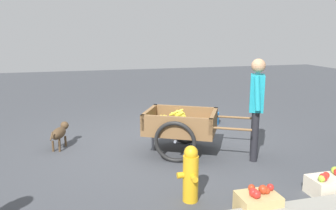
{
  "coord_description": "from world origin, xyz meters",
  "views": [
    {
      "loc": [
        1.27,
        5.28,
        1.92
      ],
      "look_at": [
        -0.1,
        0.15,
        0.75
      ],
      "focal_mm": 35.62,
      "sensor_mm": 36.0,
      "label": 1
    }
  ],
  "objects": [
    {
      "name": "mixed_fruit_crate",
      "position": [
        -1.53,
        2.21,
        0.13
      ],
      "size": [
        0.44,
        0.32,
        0.31
      ],
      "color": "beige",
      "rests_on": "ground"
    },
    {
      "name": "vendor_person",
      "position": [
        -1.27,
        0.91,
        0.91
      ],
      "size": [
        0.34,
        0.53,
        1.54
      ],
      "color": "black",
      "rests_on": "ground"
    },
    {
      "name": "apple_crate",
      "position": [
        -0.51,
        2.37,
        0.13
      ],
      "size": [
        0.44,
        0.32,
        0.32
      ],
      "color": "tan",
      "rests_on": "ground"
    },
    {
      "name": "ground_plane",
      "position": [
        0.0,
        0.0,
        0.0
      ],
      "size": [
        24.0,
        24.0,
        0.0
      ],
      "primitive_type": "plane",
      "color": "#3D3F44"
    },
    {
      "name": "plastic_bucket",
      "position": [
        -1.42,
        -1.09,
        0.13
      ],
      "size": [
        0.25,
        0.25,
        0.25
      ],
      "primitive_type": "cylinder",
      "color": "#1966B2",
      "rests_on": "ground"
    },
    {
      "name": "dog",
      "position": [
        1.65,
        -0.35,
        0.27
      ],
      "size": [
        0.32,
        0.64,
        0.4
      ],
      "color": "#4C3823",
      "rests_on": "ground"
    },
    {
      "name": "fire_hydrant",
      "position": [
        0.11,
        1.92,
        0.33
      ],
      "size": [
        0.25,
        0.25,
        0.67
      ],
      "color": "gold",
      "rests_on": "ground"
    },
    {
      "name": "fruit_cart",
      "position": [
        -0.25,
        0.37,
        0.44
      ],
      "size": [
        1.81,
        1.45,
        0.7
      ],
      "color": "brown",
      "rests_on": "ground"
    }
  ]
}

